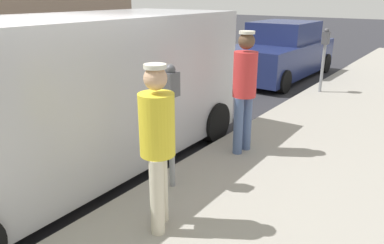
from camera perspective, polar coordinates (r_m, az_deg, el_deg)
name	(u,v)px	position (r m, az deg, el deg)	size (l,w,h in m)	color
ground_plane	(56,189)	(5.21, -20.29, -9.69)	(80.00, 80.00, 0.00)	#2D2D33
parking_meter_near	(171,106)	(4.28, -3.26, 2.42)	(0.14, 0.18, 1.52)	gray
parking_meter_far	(325,49)	(9.40, 19.79, 10.52)	(0.14, 0.18, 1.52)	gray
pedestrian_in_yellow	(157,139)	(3.51, -5.36, -2.69)	(0.34, 0.34, 1.68)	beige
pedestrian_in_red	(245,85)	(5.37, 8.11, 5.73)	(0.34, 0.36, 1.78)	#4C608C
parked_van	(75,93)	(5.22, -17.61, 4.31)	(2.19, 5.23, 2.15)	#BCBCC1
parked_sedan_ahead	(280,53)	(11.54, 13.49, 10.34)	(1.99, 4.42, 1.65)	navy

